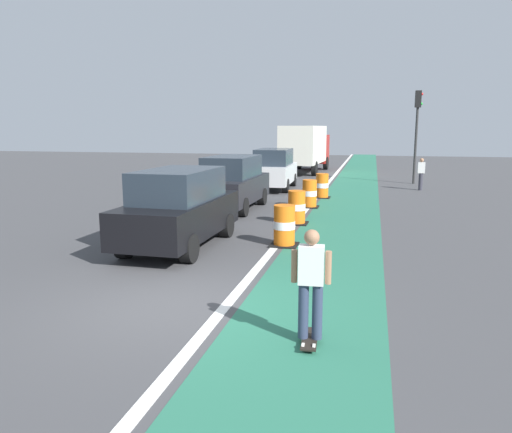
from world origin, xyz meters
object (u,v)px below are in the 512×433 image
Objects in this scene: parked_suv_second at (232,183)px; traffic_barrel_front at (284,226)px; delivery_truck_down_block at (306,146)px; parked_suv_nearest at (179,208)px; pedestrian_crossing at (421,173)px; skateboarder_on_lane at (311,283)px; traffic_barrel_back at (309,194)px; traffic_barrel_mid at (297,208)px; traffic_barrel_far at (322,186)px; parked_suv_third at (274,169)px; traffic_light_corner at (417,120)px.

parked_suv_second reaches higher than traffic_barrel_front.
delivery_truck_down_block is (-2.39, 21.94, 1.31)m from traffic_barrel_front.
parked_suv_nearest is 1.00× the size of parked_suv_second.
pedestrian_crossing is (7.25, 14.00, -0.17)m from parked_suv_nearest.
traffic_barrel_back is at bearing 97.25° from skateboarder_on_lane.
traffic_barrel_back is at bearing 90.35° from traffic_barrel_mid.
delivery_truck_down_block is at bearing 98.27° from traffic_barrel_back.
traffic_barrel_far is (3.02, 3.97, -0.50)m from parked_suv_second.
pedestrian_crossing is (4.60, 13.28, 0.33)m from traffic_barrel_front.
parked_suv_third is 4.27× the size of traffic_barrel_back.
pedestrian_crossing reaches higher than traffic_barrel_back.
parked_suv_third is 8.69m from traffic_light_corner.
delivery_truck_down_block is 11.17m from pedestrian_crossing.
traffic_barrel_front is 22.11m from delivery_truck_down_block.
traffic_light_corner reaches higher than traffic_barrel_back.
parked_suv_nearest is 10.46m from traffic_barrel_far.
parked_suv_nearest and parked_suv_second have the same top height.
traffic_barrel_far is at bearing 75.01° from parked_suv_nearest.
delivery_truck_down_block reaches higher than traffic_barrel_back.
delivery_truck_down_block is (-2.26, 18.86, 1.31)m from traffic_barrel_mid.
traffic_barrel_mid is at bearing -89.65° from traffic_barrel_back.
parked_suv_second is (-4.39, 11.24, 0.12)m from skateboarder_on_lane.
parked_suv_third is at bearing -91.74° from delivery_truck_down_block.
skateboarder_on_lane is 0.36× the size of parked_suv_second.
traffic_light_corner is (4.45, 6.92, 2.97)m from traffic_barrel_far.
traffic_barrel_front is 1.00× the size of traffic_barrel_mid.
traffic_barrel_back is at bearing 71.11° from parked_suv_nearest.
skateboarder_on_lane reaches higher than pedestrian_crossing.
pedestrian_crossing is at bearing 9.27° from parked_suv_third.
parked_suv_nearest is 2.88× the size of pedestrian_crossing.
traffic_barrel_far is (0.19, 6.29, 0.00)m from traffic_barrel_mid.
traffic_barrel_mid is (2.51, 3.80, -0.50)m from parked_suv_nearest.
pedestrian_crossing is at bearing 54.70° from traffic_barrel_back.
parked_suv_second is 0.91× the size of traffic_light_corner.
traffic_barrel_front is 1.00× the size of traffic_barrel_far.
skateboarder_on_lane is at bearing -99.43° from pedestrian_crossing.
skateboarder_on_lane reaches higher than traffic_barrel_far.
traffic_barrel_front is (-1.42, 5.85, -0.38)m from skateboarder_on_lane.
skateboarder_on_lane is 0.33× the size of traffic_light_corner.
delivery_truck_down_block is (-2.44, 12.57, 1.31)m from traffic_barrel_far.
traffic_barrel_mid is at bearing -109.35° from traffic_light_corner.
traffic_light_corner is (3.08, 22.13, 2.59)m from skateboarder_on_lane.
parked_suv_nearest is 0.91× the size of traffic_light_corner.
traffic_barrel_mid is 0.14× the size of delivery_truck_down_block.
traffic_barrel_back is 15.59m from delivery_truck_down_block.
traffic_light_corner is (7.47, 10.89, 2.47)m from parked_suv_second.
parked_suv_nearest is 0.99× the size of parked_suv_third.
traffic_barrel_front is 14.05m from pedestrian_crossing.
parked_suv_second reaches higher than pedestrian_crossing.
traffic_light_corner is at bearing 74.55° from traffic_barrel_front.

